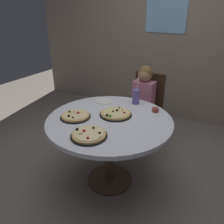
{
  "coord_description": "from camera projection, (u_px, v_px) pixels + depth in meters",
  "views": [
    {
      "loc": [
        0.97,
        -1.64,
        1.71
      ],
      "look_at": [
        0.0,
        0.05,
        0.8
      ],
      "focal_mm": 35.81,
      "sensor_mm": 36.0,
      "label": 1
    }
  ],
  "objects": [
    {
      "name": "ground_plane",
      "position": [
        110.0,
        179.0,
        2.45
      ],
      "size": [
        8.0,
        8.0,
        0.0
      ],
      "primitive_type": "plane",
      "color": "slate"
    },
    {
      "name": "wall_with_window",
      "position": [
        175.0,
        27.0,
        3.4
      ],
      "size": [
        5.2,
        0.13,
        2.9
      ],
      "color": "gray",
      "rests_on": "ground_plane"
    },
    {
      "name": "dining_table",
      "position": [
        109.0,
        128.0,
        2.18
      ],
      "size": [
        1.21,
        1.21,
        0.75
      ],
      "color": "silver",
      "rests_on": "ground_plane"
    },
    {
      "name": "chair_wooden",
      "position": [
        146.0,
        105.0,
        2.99
      ],
      "size": [
        0.4,
        0.4,
        0.95
      ],
      "color": "#382619",
      "rests_on": "ground_plane"
    },
    {
      "name": "diner_child",
      "position": [
        140.0,
        113.0,
        2.86
      ],
      "size": [
        0.26,
        0.41,
        1.08
      ],
      "color": "#3F4766",
      "rests_on": "ground_plane"
    },
    {
      "name": "pizza_veggie",
      "position": [
        75.0,
        116.0,
        2.15
      ],
      "size": [
        0.29,
        0.29,
        0.05
      ],
      "color": "black",
      "rests_on": "dining_table"
    },
    {
      "name": "pizza_cheese",
      "position": [
        89.0,
        135.0,
        1.83
      ],
      "size": [
        0.31,
        0.31,
        0.05
      ],
      "color": "black",
      "rests_on": "dining_table"
    },
    {
      "name": "pizza_pepperoni",
      "position": [
        116.0,
        114.0,
        2.2
      ],
      "size": [
        0.32,
        0.32,
        0.05
      ],
      "color": "black",
      "rests_on": "dining_table"
    },
    {
      "name": "soda_cup",
      "position": [
        136.0,
        97.0,
        2.44
      ],
      "size": [
        0.08,
        0.08,
        0.31
      ],
      "color": "#6659A5",
      "rests_on": "dining_table"
    },
    {
      "name": "sauce_bowl",
      "position": [
        155.0,
        110.0,
        2.27
      ],
      "size": [
        0.07,
        0.07,
        0.04
      ],
      "primitive_type": "cylinder",
      "color": "brown",
      "rests_on": "dining_table"
    },
    {
      "name": "plate_small",
      "position": [
        103.0,
        102.0,
        2.51
      ],
      "size": [
        0.18,
        0.18,
        0.01
      ],
      "primitive_type": "cylinder",
      "color": "white",
      "rests_on": "dining_table"
    }
  ]
}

